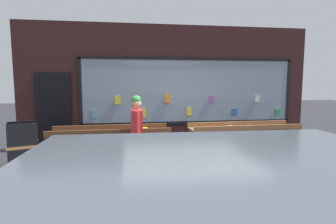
# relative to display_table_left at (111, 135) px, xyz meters

# --- Properties ---
(ground_plane) EXTENTS (40.00, 40.00, 0.00)m
(ground_plane) POSITION_rel_display_table_left_xyz_m (1.54, -0.82, -0.70)
(ground_plane) COLOR #2D2D33
(shopfront_facade) EXTENTS (8.11, 0.29, 3.42)m
(shopfront_facade) POSITION_rel_display_table_left_xyz_m (1.54, 1.57, 0.99)
(shopfront_facade) COLOR #331919
(shopfront_facade) RESTS_ON ground_plane
(display_table_left) EXTENTS (2.60, 0.75, 0.87)m
(display_table_left) POSITION_rel_display_table_left_xyz_m (0.00, 0.00, 0.00)
(display_table_left) COLOR brown
(display_table_left) RESTS_ON ground_plane
(display_table_right) EXTENTS (2.60, 0.72, 0.88)m
(display_table_right) POSITION_rel_display_table_left_xyz_m (3.08, 0.00, 0.01)
(display_table_right) COLOR brown
(display_table_right) RESTS_ON ground_plane
(person_browsing) EXTENTS (0.22, 0.64, 1.59)m
(person_browsing) POSITION_rel_display_table_left_xyz_m (0.55, -0.61, 0.22)
(person_browsing) COLOR #4C382D
(person_browsing) RESTS_ON ground_plane
(small_dog) EXTENTS (0.31, 0.59, 0.42)m
(small_dog) POSITION_rel_display_table_left_xyz_m (0.94, -0.89, -0.42)
(small_dog) COLOR white
(small_dog) RESTS_ON ground_plane
(sandwich_board_sign) EXTENTS (0.82, 0.99, 1.00)m
(sandwich_board_sign) POSITION_rel_display_table_left_xyz_m (-1.84, 0.07, -0.19)
(sandwich_board_sign) COLOR black
(sandwich_board_sign) RESTS_ON ground_plane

